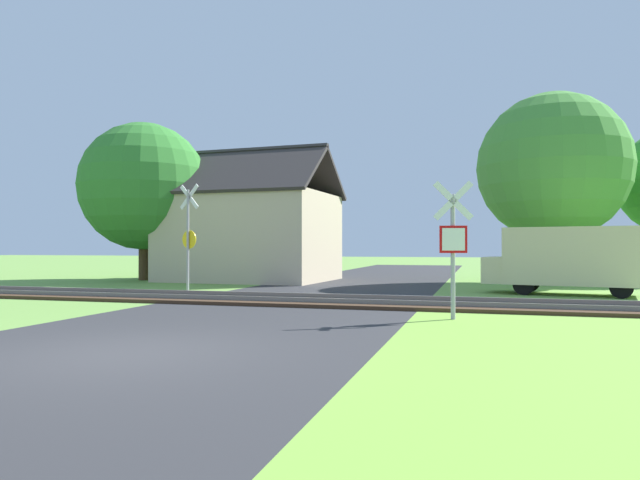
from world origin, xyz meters
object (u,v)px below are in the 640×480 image
at_px(house, 251,234).
at_px(tree_left, 144,187).
at_px(mail_truck, 566,258).
at_px(crossing_sign_far, 188,233).
at_px(stop_sign_near, 453,242).
at_px(tree_right, 553,167).

distance_m(house, tree_left, 5.63).
distance_m(tree_left, mail_truck, 18.85).
relative_size(crossing_sign_far, mail_truck, 0.73).
distance_m(crossing_sign_far, tree_left, 8.79).
relative_size(stop_sign_near, house, 0.38).
relative_size(crossing_sign_far, house, 0.47).
xyz_separation_m(crossing_sign_far, tree_right, (12.74, 8.63, 2.94)).
relative_size(house, tree_left, 1.07).
relative_size(tree_left, tree_right, 0.91).
xyz_separation_m(house, tree_left, (-5.01, -1.20, 2.27)).
xyz_separation_m(house, tree_right, (13.51, 1.26, 2.82)).
bearing_deg(crossing_sign_far, tree_right, 50.71).
bearing_deg(house, tree_right, 8.37).
relative_size(tree_right, mail_truck, 1.59).
height_order(tree_right, mail_truck, tree_right).
distance_m(tree_right, mail_truck, 6.97).
distance_m(stop_sign_near, mail_truck, 8.36).
distance_m(crossing_sign_far, tree_right, 15.66).
bearing_deg(stop_sign_near, tree_right, -116.49).
xyz_separation_m(stop_sign_near, crossing_sign_far, (-9.15, 4.88, 0.38)).
bearing_deg(house, stop_sign_near, -47.93).
relative_size(stop_sign_near, mail_truck, 0.59).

